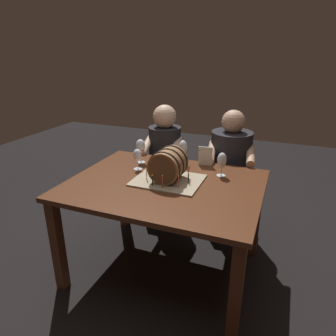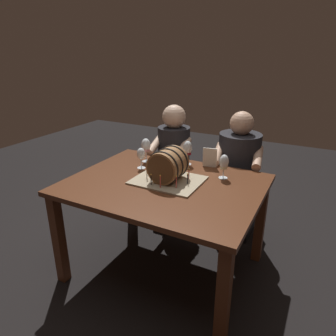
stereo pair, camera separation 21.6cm
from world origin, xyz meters
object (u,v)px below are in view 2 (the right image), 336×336
at_px(barrel_cake, 168,167).
at_px(person_seated_right, 237,179).
at_px(wine_glass_red, 188,149).
at_px(menu_card, 210,158).
at_px(wine_glass_white, 224,163).
at_px(person_seated_left, 174,169).
at_px(dining_table, 164,195).
at_px(wine_glass_rose, 146,146).
at_px(wine_glass_empty, 141,154).

bearing_deg(barrel_cake, person_seated_right, 67.46).
height_order(wine_glass_red, menu_card, wine_glass_red).
distance_m(barrel_cake, wine_glass_red, 0.37).
xyz_separation_m(wine_glass_white, wine_glass_red, (-0.35, 0.14, 0.01)).
distance_m(barrel_cake, person_seated_left, 0.87).
distance_m(wine_glass_white, wine_glass_red, 0.38).
height_order(dining_table, barrel_cake, barrel_cake).
distance_m(barrel_cake, wine_glass_rose, 0.44).
height_order(wine_glass_red, wine_glass_rose, same).
bearing_deg(wine_glass_rose, wine_glass_empty, -73.00).
xyz_separation_m(wine_glass_white, person_seated_left, (-0.66, 0.50, -0.34)).
xyz_separation_m(dining_table, wine_glass_empty, (-0.29, 0.16, 0.21)).
bearing_deg(barrel_cake, wine_glass_red, 92.85).
xyz_separation_m(dining_table, wine_glass_rose, (-0.34, 0.31, 0.23)).
distance_m(wine_glass_empty, person_seated_left, 0.70).
distance_m(wine_glass_white, person_seated_left, 0.90).
bearing_deg(person_seated_right, wine_glass_rose, -144.67).
xyz_separation_m(wine_glass_empty, menu_card, (0.47, 0.27, -0.03)).
xyz_separation_m(wine_glass_red, person_seated_left, (-0.31, 0.37, -0.35)).
xyz_separation_m(barrel_cake, wine_glass_rose, (-0.35, 0.27, 0.03)).
bearing_deg(wine_glass_empty, wine_glass_white, 9.61).
xyz_separation_m(dining_table, menu_card, (0.17, 0.44, 0.18)).
xyz_separation_m(menu_card, person_seated_left, (-0.49, 0.34, -0.30)).
bearing_deg(wine_glass_white, barrel_cake, -144.58).
bearing_deg(wine_glass_empty, dining_table, -29.26).
distance_m(wine_glass_empty, menu_card, 0.54).
relative_size(menu_card, person_seated_right, 0.14).
distance_m(wine_glass_white, wine_glass_empty, 0.64).
bearing_deg(menu_card, wine_glass_red, 176.37).
bearing_deg(dining_table, menu_card, 68.22).
bearing_deg(wine_glass_red, wine_glass_empty, -139.43).
relative_size(barrel_cake, wine_glass_red, 2.39).
relative_size(wine_glass_empty, menu_card, 1.04).
relative_size(barrel_cake, menu_card, 2.97).
relative_size(wine_glass_red, wine_glass_empty, 1.20).
bearing_deg(dining_table, wine_glass_rose, 137.44).
xyz_separation_m(wine_glass_rose, person_seated_right, (0.66, 0.47, -0.34)).
relative_size(wine_glass_white, person_seated_left, 0.16).
relative_size(person_seated_left, person_seated_right, 1.00).
height_order(wine_glass_empty, person_seated_right, person_seated_right).
bearing_deg(person_seated_left, dining_table, -67.79).
height_order(dining_table, menu_card, menu_card).
bearing_deg(wine_glass_empty, menu_card, 30.11).
height_order(dining_table, person_seated_right, person_seated_right).
height_order(menu_card, person_seated_right, person_seated_right).
bearing_deg(wine_glass_rose, dining_table, -42.56).
bearing_deg(menu_card, wine_glass_white, -56.36).
bearing_deg(dining_table, person_seated_right, 67.74).
bearing_deg(wine_glass_empty, wine_glass_red, 40.57).
bearing_deg(barrel_cake, person_seated_left, 113.93).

